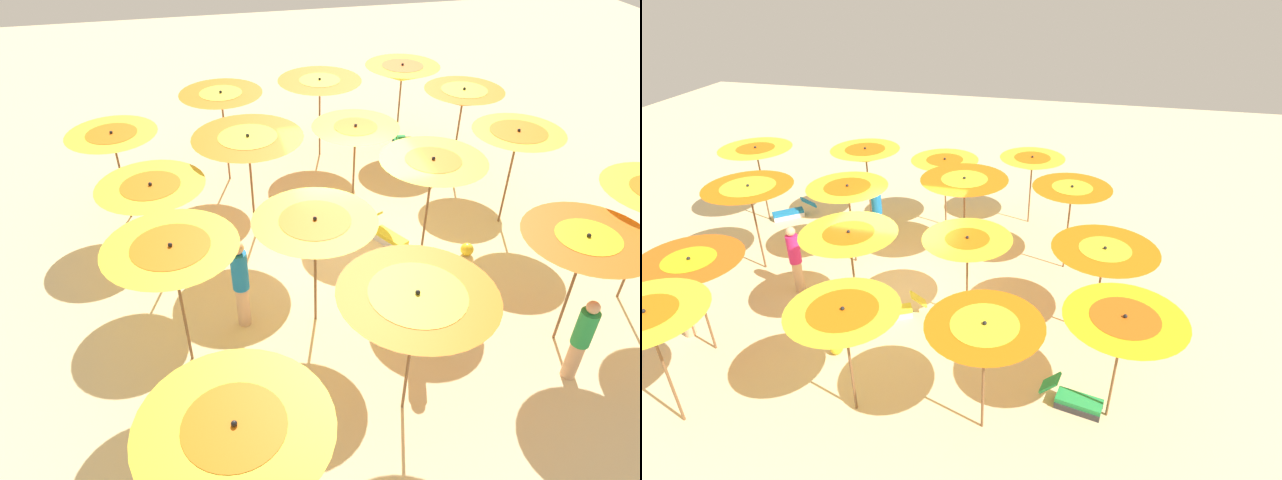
{
  "view_description": "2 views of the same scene",
  "coord_description": "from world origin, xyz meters",
  "views": [
    {
      "loc": [
        2.81,
        9.44,
        7.44
      ],
      "look_at": [
        0.96,
        1.43,
        1.44
      ],
      "focal_mm": 31.31,
      "sensor_mm": 36.0,
      "label": 1
    },
    {
      "loc": [
        -9.97,
        -3.86,
        7.49
      ],
      "look_at": [
        0.72,
        -1.23,
        1.32
      ],
      "focal_mm": 28.55,
      "sensor_mm": 36.0,
      "label": 2
    }
  ],
  "objects": [
    {
      "name": "beach_umbrella_3",
      "position": [
        -4.81,
        2.7,
        2.28
      ],
      "size": [
        2.03,
        2.03,
        2.53
      ],
      "color": "brown",
      "rests_on": "ground"
    },
    {
      "name": "beachgoer_1",
      "position": [
        2.48,
        1.77,
        1.0
      ],
      "size": [
        0.3,
        0.3,
        1.88
      ],
      "rotation": [
        0.0,
        0.0,
        2.09
      ],
      "color": "#D8A87F",
      "rests_on": "ground"
    },
    {
      "name": "beach_ball",
      "position": [
        -2.48,
        0.76,
        0.14
      ],
      "size": [
        0.29,
        0.29,
        0.29
      ],
      "primitive_type": "sphere",
      "color": "yellow",
      "rests_on": "ground"
    },
    {
      "name": "beachgoer_0",
      "position": [
        -0.54,
        2.71,
        0.97
      ],
      "size": [
        0.3,
        0.3,
        1.84
      ],
      "rotation": [
        0.0,
        0.0,
        4.49
      ],
      "color": "#D8A87F",
      "rests_on": "ground"
    },
    {
      "name": "beach_umbrella_5",
      "position": [
        1.16,
        1.95,
        2.09
      ],
      "size": [
        2.12,
        2.12,
        2.32
      ],
      "color": "brown",
      "rests_on": "ground"
    },
    {
      "name": "lounger_2",
      "position": [
        -2.78,
        -4.26,
        0.21
      ],
      "size": [
        0.59,
        1.23,
        0.6
      ],
      "rotation": [
        0.0,
        0.0,
        4.52
      ],
      "color": "#333338",
      "rests_on": "ground"
    },
    {
      "name": "beach_umbrella_2",
      "position": [
        -2.96,
        3.41,
        2.11
      ],
      "size": [
        2.1,
        2.1,
        2.33
      ],
      "color": "brown",
      "rests_on": "ground"
    },
    {
      "name": "beach_umbrella_1",
      "position": [
        0.25,
        4.23,
        2.22
      ],
      "size": [
        2.25,
        2.25,
        2.47
      ],
      "color": "brown",
      "rests_on": "ground"
    },
    {
      "name": "beachgoer_2",
      "position": [
        -2.7,
        4.25,
        0.87
      ],
      "size": [
        0.3,
        0.3,
        1.66
      ],
      "rotation": [
        0.0,
        0.0,
        3.18
      ],
      "color": "#D8A87F",
      "rests_on": "ground"
    },
    {
      "name": "beach_umbrella_6",
      "position": [
        -1.43,
        0.7,
        2.22
      ],
      "size": [
        2.08,
        2.08,
        2.48
      ],
      "color": "brown",
      "rests_on": "ground"
    },
    {
      "name": "beach_umbrella_10",
      "position": [
        -0.58,
        -1.67,
        1.92
      ],
      "size": [
        1.99,
        1.99,
        2.19
      ],
      "color": "brown",
      "rests_on": "ground"
    },
    {
      "name": "beach_umbrella_13",
      "position": [
        2.23,
        -3.74,
        2.17
      ],
      "size": [
        2.02,
        2.02,
        2.43
      ],
      "color": "brown",
      "rests_on": "ground"
    },
    {
      "name": "beach_umbrella_14",
      "position": [
        -0.42,
        -4.57,
        1.98
      ],
      "size": [
        2.23,
        2.23,
        2.24
      ],
      "color": "brown",
      "rests_on": "ground"
    },
    {
      "name": "beach_umbrella_12",
      "position": [
        4.72,
        -2.44,
        1.98
      ],
      "size": [
        1.97,
        1.97,
        2.23
      ],
      "color": "brown",
      "rests_on": "ground"
    },
    {
      "name": "beach_umbrella_7",
      "position": [
        -3.79,
        -0.28,
        2.15
      ],
      "size": [
        1.97,
        1.97,
        2.37
      ],
      "color": "brown",
      "rests_on": "ground"
    },
    {
      "name": "ground",
      "position": [
        0.0,
        0.0,
        -0.02
      ],
      "size": [
        41.16,
        41.16,
        0.04
      ],
      "primitive_type": "cube",
      "color": "beige"
    },
    {
      "name": "beach_umbrella_15",
      "position": [
        -2.84,
        -4.88,
        2.07
      ],
      "size": [
        2.07,
        2.07,
        2.34
      ],
      "color": "brown",
      "rests_on": "ground"
    },
    {
      "name": "lounger_1",
      "position": [
        -0.94,
        -0.09,
        0.2
      ],
      "size": [
        0.83,
        1.19,
        0.59
      ],
      "rotation": [
        0.0,
        0.0,
        8.34
      ],
      "color": "silver",
      "rests_on": "ground"
    },
    {
      "name": "beach_umbrella_11",
      "position": [
        -3.64,
        -2.68,
        2.14
      ],
      "size": [
        1.97,
        1.97,
        2.4
      ],
      "color": "brown",
      "rests_on": "ground"
    },
    {
      "name": "beach_umbrella_0",
      "position": [
        2.88,
        5.75,
        2.24
      ],
      "size": [
        2.17,
        2.17,
        2.47
      ],
      "color": "brown",
      "rests_on": "ground"
    },
    {
      "name": "lounger_0",
      "position": [
        3.21,
        5.11,
        0.2
      ],
      "size": [
        1.17,
        1.27,
        0.59
      ],
      "rotation": [
        0.0,
        0.0,
        8.57
      ],
      "color": "silver",
      "rests_on": "ground"
    },
    {
      "name": "beach_umbrella_9",
      "position": [
        1.9,
        -1.0,
        2.3
      ],
      "size": [
        2.29,
        2.29,
        2.52
      ],
      "color": "brown",
      "rests_on": "ground"
    },
    {
      "name": "beach_umbrella_4",
      "position": [
        3.49,
        2.43,
        2.25
      ],
      "size": [
        2.08,
        2.08,
        2.51
      ],
      "color": "brown",
      "rests_on": "ground"
    },
    {
      "name": "beach_umbrella_8",
      "position": [
        3.86,
        0.07,
        1.98
      ],
      "size": [
        2.02,
        2.02,
        2.26
      ],
      "color": "brown",
      "rests_on": "ground"
    }
  ]
}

